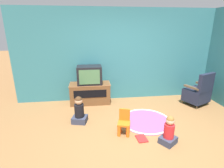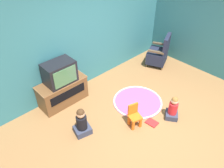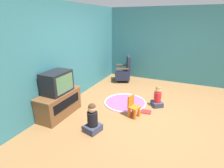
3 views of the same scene
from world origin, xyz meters
name	(u,v)px [view 3 (image 3 of 3)]	position (x,y,z in m)	size (l,w,h in m)	color
ground_plane	(146,113)	(0.00, 0.00, 0.00)	(30.00, 30.00, 0.00)	olive
wall_back	(67,54)	(-0.10, 2.20, 1.30)	(5.81, 0.12, 2.59)	teal
wall_right	(178,46)	(2.75, -0.37, 1.30)	(0.12, 5.26, 2.59)	teal
tv_cabinet	(59,103)	(-0.92, 1.88, 0.30)	(1.12, 0.48, 0.58)	brown
television	(57,82)	(-0.92, 1.87, 0.83)	(0.66, 0.45, 0.49)	black
black_armchair	(123,72)	(2.03, 1.38, 0.36)	(0.76, 0.72, 0.94)	brown
yellow_kid_chair	(133,108)	(-0.26, 0.26, 0.21)	(0.30, 0.29, 0.51)	orange
play_mat	(125,102)	(0.34, 0.68, 0.01)	(1.16, 1.16, 0.04)	#A54C8C
child_watching_left	(93,120)	(-1.18, 0.83, 0.27)	(0.38, 0.35, 0.63)	#33384C
child_watching_center	(157,98)	(0.49, -0.16, 0.24)	(0.38, 0.37, 0.56)	#33384C
book	(146,112)	(0.04, 0.02, 0.01)	(0.21, 0.26, 0.02)	#B22323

